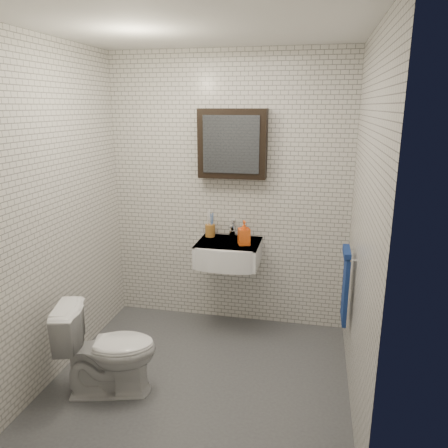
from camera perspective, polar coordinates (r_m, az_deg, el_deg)
ground at (r=3.58m, az=-2.85°, el=-19.08°), size 2.20×2.00×0.01m
room_shell at (r=3.01m, az=-3.21°, el=4.57°), size 2.22×2.02×2.51m
washbasin at (r=3.88m, az=0.50°, el=-3.86°), size 0.55×0.50×0.20m
faucet at (r=4.01m, az=1.06°, el=-0.78°), size 0.06×0.20×0.15m
mirror_cabinet at (r=3.87m, az=1.11°, el=10.42°), size 0.60×0.15×0.60m
towel_rail at (r=3.47m, az=15.62°, el=-7.35°), size 0.09×0.30×0.58m
toothbrush_cup at (r=4.03m, az=-1.83°, el=-0.77°), size 0.10×0.10×0.25m
soap_bottle at (r=3.79m, az=2.64°, el=-1.15°), size 0.13×0.13×0.21m
toilet at (r=3.34m, az=-14.92°, el=-15.48°), size 0.75×0.55×0.69m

